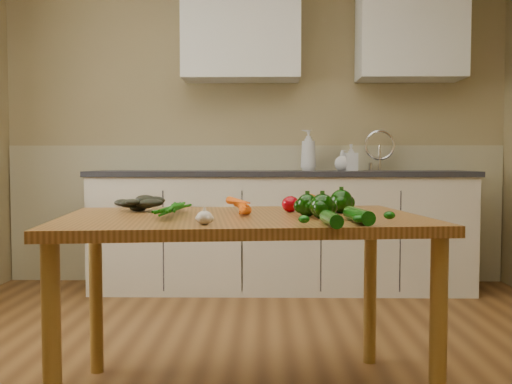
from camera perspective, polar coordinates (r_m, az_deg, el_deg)
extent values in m
cube|color=tan|center=(4.65, -0.13, 7.13)|extent=(4.00, 0.02, 2.60)
cube|color=#B5AD87|center=(4.63, -0.13, -2.15)|extent=(3.98, 0.03, 1.10)
cube|color=beige|center=(4.35, 2.44, -4.08)|extent=(2.80, 0.60, 0.86)
cube|color=#2C2C31|center=(4.32, 2.45, 1.86)|extent=(2.84, 0.64, 0.04)
cube|color=#99999E|center=(4.41, 12.70, 1.30)|extent=(0.55, 0.42, 0.10)
cylinder|color=silver|center=(4.58, 12.26, 3.61)|extent=(0.02, 0.02, 0.24)
cube|color=silver|center=(4.55, -1.48, 15.48)|extent=(0.90, 0.35, 0.70)
cube|color=silver|center=(4.69, 15.20, 15.02)|extent=(0.80, 0.35, 0.70)
cube|color=#915C2A|center=(2.26, -1.36, -2.86)|extent=(1.50, 1.06, 0.04)
cylinder|color=olive|center=(2.01, -19.75, -14.82)|extent=(0.06, 0.06, 0.71)
cylinder|color=olive|center=(2.11, 17.76, -13.88)|extent=(0.06, 0.06, 0.71)
cylinder|color=olive|center=(2.75, -15.72, -9.90)|extent=(0.06, 0.06, 0.71)
cylinder|color=olive|center=(2.83, 11.34, -9.49)|extent=(0.06, 0.06, 0.71)
imported|color=silver|center=(4.46, 5.27, 4.19)|extent=(0.17, 0.16, 0.32)
imported|color=silver|center=(4.42, 9.49, 3.43)|extent=(0.10, 0.10, 0.20)
imported|color=silver|center=(4.41, 8.64, 3.13)|extent=(0.14, 0.14, 0.16)
ellipsoid|color=beige|center=(1.93, -5.17, -2.58)|extent=(0.06, 0.06, 0.05)
sphere|color=black|center=(2.23, 5.16, -1.33)|extent=(0.09, 0.09, 0.09)
sphere|color=black|center=(2.39, 8.53, -0.95)|extent=(0.10, 0.10, 0.10)
sphere|color=black|center=(2.14, 6.65, -1.45)|extent=(0.09, 0.09, 0.09)
ellipsoid|color=#98020D|center=(2.41, 3.47, -1.22)|extent=(0.07, 0.07, 0.07)
ellipsoid|color=#BB5204|center=(2.53, 5.39, -0.98)|extent=(0.08, 0.08, 0.07)
ellipsoid|color=#BB5204|center=(2.42, 6.97, -1.24)|extent=(0.07, 0.07, 0.07)
cylinder|color=#084207|center=(2.01, 10.22, -2.34)|extent=(0.08, 0.23, 0.05)
cylinder|color=#084207|center=(1.90, 7.54, -2.70)|extent=(0.06, 0.18, 0.05)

